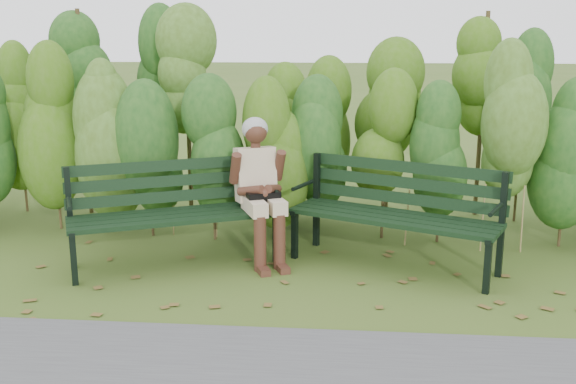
{
  "coord_description": "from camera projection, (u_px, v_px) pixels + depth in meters",
  "views": [
    {
      "loc": [
        0.52,
        -5.58,
        2.2
      ],
      "look_at": [
        0.0,
        0.35,
        0.75
      ],
      "focal_mm": 42.0,
      "sensor_mm": 36.0,
      "label": 1
    }
  ],
  "objects": [
    {
      "name": "bench_right",
      "position": [
        398.0,
        206.0,
        6.33
      ],
      "size": [
        2.03,
        1.38,
        0.97
      ],
      "color": "black",
      "rests_on": "ground"
    },
    {
      "name": "bench_left",
      "position": [
        172.0,
        204.0,
        6.4
      ],
      "size": [
        2.03,
        1.36,
        0.97
      ],
      "color": "black",
      "rests_on": "ground"
    },
    {
      "name": "leaf_litter",
      "position": [
        324.0,
        287.0,
        5.87
      ],
      "size": [
        5.48,
        2.23,
        0.01
      ],
      "color": "brown",
      "rests_on": "ground"
    },
    {
      "name": "ground",
      "position": [
        285.0,
        283.0,
        5.97
      ],
      "size": [
        80.0,
        80.0,
        0.0
      ],
      "primitive_type": "plane",
      "color": "#405C1D"
    },
    {
      "name": "seated_woman",
      "position": [
        259.0,
        181.0,
        6.42
      ],
      "size": [
        0.64,
        0.85,
        1.38
      ],
      "color": "beige",
      "rests_on": "ground"
    },
    {
      "name": "hedge_band",
      "position": [
        300.0,
        116.0,
        7.47
      ],
      "size": [
        11.04,
        1.67,
        2.42
      ],
      "color": "#47381E",
      "rests_on": "ground"
    }
  ]
}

